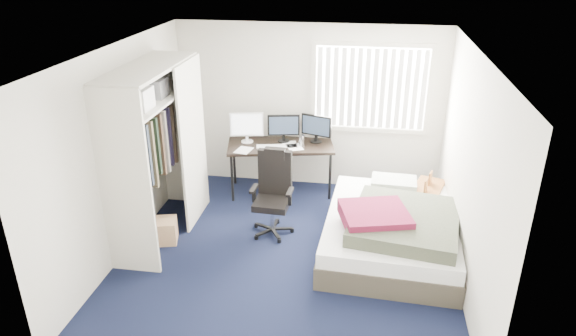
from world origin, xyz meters
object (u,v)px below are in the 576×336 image
(nightstand, at_px, (427,191))
(bed, at_px, (392,229))
(desk, at_px, (281,142))
(office_chair, at_px, (273,201))

(nightstand, xyz_separation_m, bed, (-0.49, -0.86, -0.14))
(desk, xyz_separation_m, bed, (1.64, -1.44, -0.50))
(desk, bearing_deg, bed, -41.33)
(office_chair, height_order, bed, office_chair)
(desk, distance_m, bed, 2.24)
(desk, relative_size, office_chair, 1.49)
(nightstand, relative_size, bed, 0.36)
(nightstand, bearing_deg, bed, -119.59)
(bed, bearing_deg, office_chair, 171.12)
(nightstand, bearing_deg, office_chair, -162.95)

